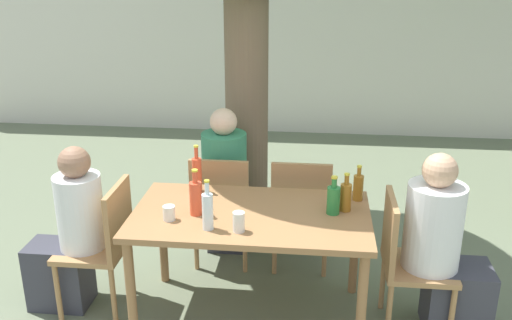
{
  "coord_description": "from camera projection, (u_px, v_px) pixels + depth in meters",
  "views": [
    {
      "loc": [
        0.39,
        -3.27,
        2.33
      ],
      "look_at": [
        0.0,
        0.3,
        1.02
      ],
      "focal_mm": 40.0,
      "sensor_mm": 36.0,
      "label": 1
    }
  ],
  "objects": [
    {
      "name": "drinking_glass_0",
      "position": [
        239.0,
        222.0,
        3.37
      ],
      "size": [
        0.07,
        0.07,
        0.12
      ],
      "color": "silver",
      "rests_on": "dining_table_front"
    },
    {
      "name": "amber_bottle_1",
      "position": [
        358.0,
        187.0,
        3.79
      ],
      "size": [
        0.07,
        0.07,
        0.25
      ],
      "color": "#9E661E",
      "rests_on": "dining_table_front"
    },
    {
      "name": "person_seated_1",
      "position": [
        444.0,
        254.0,
        3.58
      ],
      "size": [
        0.58,
        0.36,
        1.22
      ],
      "rotation": [
        0.0,
        0.0,
        1.57
      ],
      "color": "#383842",
      "rests_on": "ground_plane"
    },
    {
      "name": "cafe_building_wall",
      "position": [
        289.0,
        28.0,
        7.43
      ],
      "size": [
        10.0,
        0.08,
        2.8
      ],
      "color": "silver",
      "rests_on": "ground_plane"
    },
    {
      "name": "amber_bottle_0",
      "position": [
        346.0,
        196.0,
        3.63
      ],
      "size": [
        0.07,
        0.07,
        0.25
      ],
      "color": "#9E661E",
      "rests_on": "dining_table_front"
    },
    {
      "name": "person_seated_0",
      "position": [
        70.0,
        238.0,
        3.84
      ],
      "size": [
        0.55,
        0.31,
        1.18
      ],
      "rotation": [
        0.0,
        0.0,
        -1.57
      ],
      "color": "#383842",
      "rests_on": "ground_plane"
    },
    {
      "name": "green_bottle_3",
      "position": [
        333.0,
        199.0,
        3.59
      ],
      "size": [
        0.08,
        0.08,
        0.25
      ],
      "color": "#287A38",
      "rests_on": "dining_table_front"
    },
    {
      "name": "patio_chair_1",
      "position": [
        406.0,
        256.0,
        3.62
      ],
      "size": [
        0.44,
        0.44,
        0.91
      ],
      "rotation": [
        0.0,
        0.0,
        1.57
      ],
      "color": "#A87A4C",
      "rests_on": "ground_plane"
    },
    {
      "name": "dining_table_front",
      "position": [
        251.0,
        225.0,
        3.66
      ],
      "size": [
        1.52,
        0.86,
        0.77
      ],
      "color": "#996B42",
      "rests_on": "ground_plane"
    },
    {
      "name": "patio_chair_2",
      "position": [
        222.0,
        204.0,
        4.37
      ],
      "size": [
        0.44,
        0.44,
        0.91
      ],
      "rotation": [
        0.0,
        0.0,
        3.14
      ],
      "color": "#A87A4C",
      "rests_on": "ground_plane"
    },
    {
      "name": "ground_plane",
      "position": [
        251.0,
        315.0,
        3.9
      ],
      "size": [
        30.0,
        30.0,
        0.0
      ],
      "primitive_type": "plane",
      "color": "#667056"
    },
    {
      "name": "water_bottle_2",
      "position": [
        208.0,
        210.0,
        3.38
      ],
      "size": [
        0.07,
        0.07,
        0.32
      ],
      "color": "silver",
      "rests_on": "dining_table_front"
    },
    {
      "name": "person_seated_2",
      "position": [
        227.0,
        188.0,
        4.57
      ],
      "size": [
        0.35,
        0.57,
        1.24
      ],
      "rotation": [
        0.0,
        0.0,
        3.14
      ],
      "color": "#383842",
      "rests_on": "ground_plane"
    },
    {
      "name": "patio_chair_0",
      "position": [
        104.0,
        240.0,
        3.82
      ],
      "size": [
        0.44,
        0.44,
        0.91
      ],
      "rotation": [
        0.0,
        0.0,
        -1.57
      ],
      "color": "#A87A4C",
      "rests_on": "ground_plane"
    },
    {
      "name": "patio_chair_3",
      "position": [
        301.0,
        207.0,
        4.31
      ],
      "size": [
        0.44,
        0.44,
        0.91
      ],
      "rotation": [
        0.0,
        0.0,
        3.14
      ],
      "color": "#A87A4C",
      "rests_on": "ground_plane"
    },
    {
      "name": "soda_bottle_4",
      "position": [
        197.0,
        174.0,
        3.92
      ],
      "size": [
        0.07,
        0.07,
        0.33
      ],
      "color": "#DB4C2D",
      "rests_on": "dining_table_front"
    },
    {
      "name": "soda_bottle_5",
      "position": [
        196.0,
        197.0,
        3.57
      ],
      "size": [
        0.08,
        0.08,
        0.3
      ],
      "color": "#DB4C2D",
      "rests_on": "dining_table_front"
    },
    {
      "name": "drinking_glass_1",
      "position": [
        169.0,
        213.0,
        3.52
      ],
      "size": [
        0.08,
        0.08,
        0.09
      ],
      "color": "silver",
      "rests_on": "dining_table_front"
    }
  ]
}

